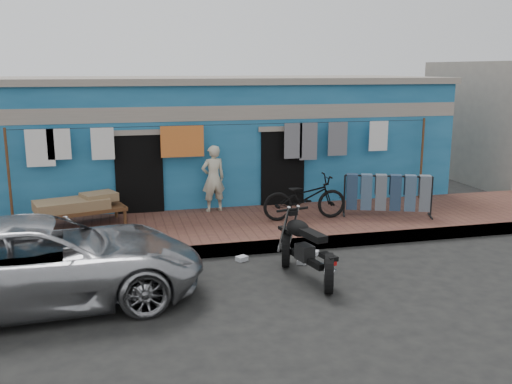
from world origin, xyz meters
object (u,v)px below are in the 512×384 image
Objects in this scene: bicycle at (305,192)px; charpoy at (82,211)px; car at (43,261)px; motorcycle at (306,247)px; jeans_rack at (388,195)px; seated_person at (213,178)px.

bicycle is 4.91m from charpoy.
car is 2.67× the size of motorcycle.
bicycle is 0.91× the size of charpoy.
bicycle is (5.26, 2.99, 0.16)m from car.
seated_person is at bearing 159.56° from jeans_rack.
jeans_rack reaches higher than charpoy.
car is 3.16× the size of seated_person.
seated_person is 0.76× the size of charpoy.
car is at bearing -158.66° from jeans_rack.
charpoy is at bearing 83.32° from bicycle.
bicycle is at bearing 136.57° from seated_person.
jeans_rack is (3.82, -1.42, -0.29)m from seated_person.
seated_person is at bearing -43.11° from car.
bicycle is at bearing 59.54° from motorcycle.
jeans_rack is (6.81, -0.83, 0.18)m from charpoy.
bicycle reaches higher than motorcycle.
car is at bearing -96.20° from charpoy.
seated_person reaches higher than car.
seated_person is 0.85× the size of motorcycle.
seated_person is at bearing 11.10° from charpoy.
motorcycle is (-0.97, -2.94, -0.29)m from bicycle.
motorcycle is at bearing -93.71° from car.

